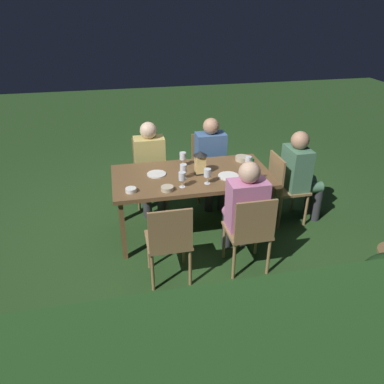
{
  "coord_description": "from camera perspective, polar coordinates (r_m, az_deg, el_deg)",
  "views": [
    {
      "loc": [
        0.79,
        3.7,
        2.51
      ],
      "look_at": [
        0.0,
        0.0,
        0.51
      ],
      "focal_mm": 34.93,
      "sensor_mm": 36.0,
      "label": 1
    }
  ],
  "objects": [
    {
      "name": "wine_glass_d",
      "position": [
        3.85,
        -1.52,
        2.33
      ],
      "size": [
        0.08,
        0.08,
        0.17
      ],
      "color": "silver",
      "rests_on": "dining_table"
    },
    {
      "name": "ground_plane",
      "position": [
        4.54,
        0.0,
        -5.75
      ],
      "size": [
        16.0,
        16.0,
        0.0
      ],
      "primitive_type": "plane",
      "color": "#26471E"
    },
    {
      "name": "wine_glass_b",
      "position": [
        3.93,
        2.37,
        2.84
      ],
      "size": [
        0.08,
        0.08,
        0.17
      ],
      "color": "silver",
      "rests_on": "dining_table"
    },
    {
      "name": "wine_glass_e",
      "position": [
        4.04,
        -1.32,
        3.56
      ],
      "size": [
        0.08,
        0.08,
        0.17
      ],
      "color": "silver",
      "rests_on": "dining_table"
    },
    {
      "name": "chair_side_right_b",
      "position": [
        3.52,
        -3.51,
        -7.32
      ],
      "size": [
        0.42,
        0.4,
        0.87
      ],
      "color": "#937047",
      "rests_on": "ground"
    },
    {
      "name": "wine_glass_a",
      "position": [
        4.35,
        -1.41,
        5.42
      ],
      "size": [
        0.08,
        0.08,
        0.17
      ],
      "color": "silver",
      "rests_on": "dining_table"
    },
    {
      "name": "bowl_bread",
      "position": [
        3.83,
        -3.8,
        0.55
      ],
      "size": [
        0.13,
        0.13,
        0.05
      ],
      "color": "#BCAD8E",
      "rests_on": "dining_table"
    },
    {
      "name": "chair_side_right_a",
      "position": [
        3.69,
        8.84,
        -5.78
      ],
      "size": [
        0.42,
        0.4,
        0.87
      ],
      "color": "#937047",
      "rests_on": "ground"
    },
    {
      "name": "bowl_salad",
      "position": [
        3.85,
        -9.32,
        0.32
      ],
      "size": [
        0.11,
        0.11,
        0.04
      ],
      "color": "silver",
      "rests_on": "dining_table"
    },
    {
      "name": "person_in_green",
      "position": [
        4.65,
        16.23,
        2.92
      ],
      "size": [
        0.48,
        0.38,
        1.15
      ],
      "color": "#4C7A5B",
      "rests_on": "ground"
    },
    {
      "name": "wine_glass_c",
      "position": [
        4.29,
        8.58,
        4.73
      ],
      "size": [
        0.08,
        0.08,
        0.17
      ],
      "color": "silver",
      "rests_on": "dining_table"
    },
    {
      "name": "person_in_mustard",
      "position": [
        4.75,
        -6.35,
        4.43
      ],
      "size": [
        0.38,
        0.47,
        1.15
      ],
      "color": "tan",
      "rests_on": "ground"
    },
    {
      "name": "plate_b",
      "position": [
        4.19,
        -5.44,
        2.74
      ],
      "size": [
        0.21,
        0.21,
        0.01
      ],
      "primitive_type": "cylinder",
      "color": "silver",
      "rests_on": "dining_table"
    },
    {
      "name": "plate_a",
      "position": [
        4.15,
        5.58,
        2.44
      ],
      "size": [
        0.23,
        0.23,
        0.01
      ],
      "primitive_type": "cylinder",
      "color": "white",
      "rests_on": "dining_table"
    },
    {
      "name": "bowl_olives",
      "position": [
        4.58,
        7.65,
        5.14
      ],
      "size": [
        0.16,
        0.16,
        0.05
      ],
      "color": "#BCAD8E",
      "rests_on": "dining_table"
    },
    {
      "name": "chair_side_left_a",
      "position": [
        5.11,
        2.4,
        4.47
      ],
      "size": [
        0.42,
        0.4,
        0.87
      ],
      "color": "#937047",
      "rests_on": "ground"
    },
    {
      "name": "person_in_pink",
      "position": [
        3.77,
        8.0,
        -2.26
      ],
      "size": [
        0.38,
        0.47,
        1.15
      ],
      "color": "#C675A3",
      "rests_on": "ground"
    },
    {
      "name": "lantern_centerpiece",
      "position": [
        4.15,
        1.26,
        4.73
      ],
      "size": [
        0.15,
        0.15,
        0.27
      ],
      "color": "black",
      "rests_on": "dining_table"
    },
    {
      "name": "chair_side_left_b",
      "position": [
        4.99,
        -6.51,
        3.69
      ],
      "size": [
        0.42,
        0.4,
        0.87
      ],
      "color": "#937047",
      "rests_on": "ground"
    },
    {
      "name": "chair_head_near",
      "position": [
        4.63,
        13.83,
        1.04
      ],
      "size": [
        0.4,
        0.42,
        0.87
      ],
      "color": "#937047",
      "rests_on": "ground"
    },
    {
      "name": "green_bottle_on_table",
      "position": [
        3.98,
        9.09,
        2.67
      ],
      "size": [
        0.07,
        0.07,
        0.29
      ],
      "color": "#1E5B2D",
      "rests_on": "dining_table"
    },
    {
      "name": "person_in_blue",
      "position": [
        4.88,
        3.0,
        5.21
      ],
      "size": [
        0.38,
        0.47,
        1.15
      ],
      "color": "#426699",
      "rests_on": "ground"
    },
    {
      "name": "dining_table",
      "position": [
        4.2,
        0.0,
        2.0
      ],
      "size": [
        1.77,
        0.91,
        0.73
      ],
      "color": "brown",
      "rests_on": "ground"
    }
  ]
}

